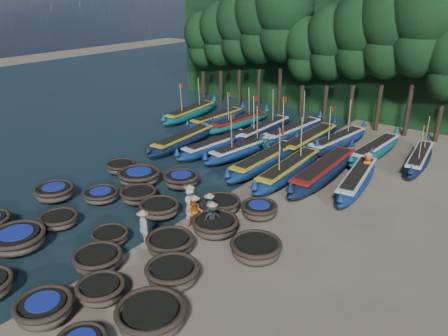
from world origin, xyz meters
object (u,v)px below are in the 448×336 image
Objects in this scene: coracle_9 at (151,315)px; coracle_16 at (138,195)px; coracle_18 at (215,225)px; coracle_23 at (222,204)px; coracle_15 at (101,195)px; long_boat_14 at (310,140)px; coracle_12 at (110,236)px; long_boat_5 at (265,161)px; fisherman_0 at (190,201)px; coracle_13 at (170,243)px; coracle_14 at (172,273)px; fisherman_5 at (266,147)px; coracle_3 at (44,309)px; long_boat_4 at (245,149)px; fisherman_6 at (367,165)px; long_boat_8 at (357,179)px; coracle_6 at (17,239)px; long_boat_2 at (184,140)px; long_boat_7 at (324,171)px; fisherman_1 at (209,207)px; coracle_8 at (101,290)px; long_boat_16 at (375,150)px; coracle_20 at (121,167)px; coracle_19 at (256,249)px; coracle_11 at (59,220)px; fisherman_3 at (212,218)px; coracle_22 at (181,180)px; fisherman_4 at (144,228)px; long_boat_9 at (191,113)px; coracle_24 at (259,210)px; long_boat_11 at (239,122)px; long_boat_17 at (419,158)px; long_boat_3 at (218,145)px; long_boat_12 at (263,130)px; fisherman_2 at (195,211)px; coracle_17 at (159,209)px; coracle_7 at (98,260)px; long_boat_13 at (293,131)px.

coracle_16 is (-7.47, 6.19, -0.06)m from coracle_9.
coracle_23 is at bearing 120.03° from coracle_18.
long_boat_14 is (5.06, 14.63, 0.23)m from coracle_15.
long_boat_5 is (0.84, 11.78, 0.21)m from coracle_12.
fisherman_0 reaches higher than coracle_12.
coracle_16 is (-4.78, 2.49, -0.04)m from coracle_13.
fisherman_5 reaches higher than coracle_14.
long_boat_4 reaches higher than coracle_3.
long_boat_14 is at bearing -87.31° from fisherman_6.
coracle_16 is at bearing 117.37° from coracle_3.
long_boat_8 is at bearing 62.30° from coracle_12.
coracle_14 reaches higher than coracle_13.
coracle_9 is at bearing 1.65° from coracle_6.
long_boat_2 is 0.87× the size of long_boat_7.
long_boat_7 is 1.17× the size of long_boat_8.
fisherman_5 reaches higher than fisherman_1.
fisherman_1 is at bearing -105.85° from long_boat_7.
long_boat_4 is at bearing 10.26° from long_boat_2.
coracle_8 is 14.64m from long_boat_5.
fisherman_0 is at bearing -103.71° from long_boat_16.
coracle_20 is at bearing -108.12° from fisherman_5.
fisherman_5 is at bearing 120.55° from coracle_19.
fisherman_5 is (3.05, 13.88, 0.47)m from coracle_11.
fisherman_3 is (0.98, 8.15, 0.36)m from coracle_3.
coracle_22 reaches higher than coracle_8.
long_boat_8 reaches higher than coracle_18.
coracle_13 is 1.21× the size of fisherman_4.
coracle_23 is 0.28× the size of long_boat_9.
long_boat_11 is at bearing 129.57° from coracle_24.
coracle_6 is 8.08m from fisherman_0.
long_boat_17 is at bearing 74.56° from coracle_3.
long_boat_12 is at bearing 87.49° from long_boat_3.
coracle_19 is at bearing 3.70° from coracle_15.
coracle_17 is at bearing 151.07° from fisherman_2.
coracle_19 is at bearing 84.41° from coracle_9.
long_boat_8 is at bearing 54.86° from coracle_17.
long_boat_12 is at bearing 54.20° from long_boat_2.
long_boat_5 reaches higher than coracle_22.
coracle_12 is 11.82m from long_boat_5.
long_boat_8 is 4.11× the size of fisherman_0.
coracle_19 is at bearing -33.15° from coracle_23.
coracle_24 is at bearing 69.63° from coracle_7.
long_boat_3 is at bearing 172.59° from long_boat_5.
long_boat_9 is (-7.11, 5.19, 0.01)m from long_boat_3.
coracle_24 is 6.92m from long_boat_8.
coracle_15 is 0.28× the size of long_boat_5.
coracle_7 is 1.37× the size of fisherman_5.
coracle_6 is 21.14m from long_boat_13.
coracle_7 is 1.97m from coracle_12.
long_boat_2 is 12.96m from fisherman_6.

